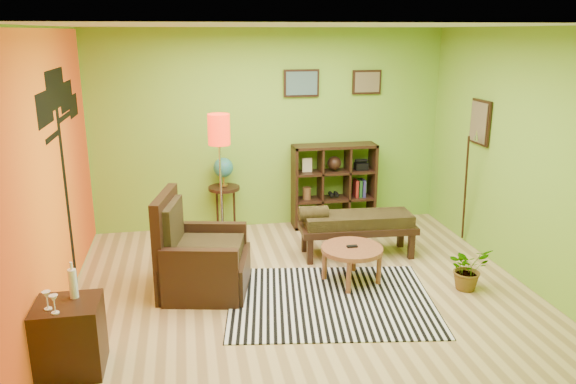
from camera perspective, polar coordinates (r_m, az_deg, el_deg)
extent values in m
plane|color=tan|center=(6.30, 1.36, -9.86)|extent=(5.00, 5.00, 0.00)
cube|color=#7AB432|center=(7.99, -1.89, 6.31)|extent=(5.00, 0.04, 2.80)
cube|color=#7AB432|center=(3.75, 8.57, -5.28)|extent=(5.00, 0.04, 2.80)
cube|color=#7AB432|center=(5.86, -23.26, 1.38)|extent=(0.04, 4.50, 2.80)
cube|color=#7AB432|center=(6.78, 22.63, 3.32)|extent=(0.04, 4.50, 2.80)
cube|color=white|center=(5.66, 1.55, 16.54)|extent=(5.00, 4.50, 0.04)
cube|color=orange|center=(5.85, -23.07, 1.39)|extent=(0.01, 4.45, 2.75)
cube|color=black|center=(6.45, -21.56, -0.39)|extent=(0.01, 0.14, 2.10)
cube|color=black|center=(5.78, -23.47, 7.77)|extent=(0.01, 0.65, 0.32)
cube|color=black|center=(6.30, -22.54, 9.65)|extent=(0.01, 0.85, 0.40)
cube|color=black|center=(6.80, -21.59, 9.03)|extent=(0.01, 0.70, 0.32)
cube|color=black|center=(7.16, -20.96, 8.18)|extent=(0.01, 0.50, 0.26)
cube|color=black|center=(7.96, 1.37, 10.99)|extent=(0.50, 0.03, 0.38)
cube|color=slate|center=(7.93, 1.41, 10.98)|extent=(0.44, 0.01, 0.32)
cube|color=black|center=(8.21, 8.00, 11.00)|extent=(0.42, 0.03, 0.34)
cube|color=olive|center=(8.18, 8.05, 10.98)|extent=(0.36, 0.01, 0.28)
cube|color=black|center=(7.48, 18.95, 6.72)|extent=(0.03, 0.44, 0.56)
cube|color=olive|center=(7.47, 18.78, 6.72)|extent=(0.01, 0.38, 0.50)
cylinder|color=black|center=(7.60, 17.57, 0.25)|extent=(0.23, 0.34, 1.46)
cone|color=silver|center=(7.31, 18.60, 5.52)|extent=(0.08, 0.09, 0.16)
cube|color=silver|center=(6.07, 4.33, -10.90)|extent=(2.37, 1.98, 0.01)
cylinder|color=brown|center=(6.35, 6.52, -5.79)|extent=(0.69, 0.69, 0.05)
cylinder|color=brown|center=(6.71, 6.71, -6.52)|extent=(0.06, 0.06, 0.38)
cylinder|color=brown|center=(6.46, 3.72, -7.36)|extent=(0.06, 0.06, 0.38)
cylinder|color=brown|center=(6.41, 9.22, -7.73)|extent=(0.06, 0.06, 0.38)
cylinder|color=brown|center=(6.15, 6.18, -8.68)|extent=(0.06, 0.06, 0.38)
cube|color=black|center=(6.34, 6.53, -5.50)|extent=(0.12, 0.05, 0.02)
cube|color=black|center=(6.27, -8.25, -8.15)|extent=(1.04, 1.03, 0.40)
cube|color=black|center=(6.22, -12.22, -5.06)|extent=(0.28, 0.86, 1.10)
cube|color=black|center=(5.85, -8.95, -8.71)|extent=(0.81, 0.26, 0.64)
cube|color=black|center=(6.59, -7.71, -5.73)|extent=(0.81, 0.26, 0.64)
cube|color=#E3BE56|center=(6.16, -8.07, -5.85)|extent=(0.83, 0.81, 0.14)
cube|color=#E3BE56|center=(6.13, -11.60, -3.33)|extent=(0.22, 0.65, 0.50)
cube|color=black|center=(5.13, -21.26, -13.58)|extent=(0.52, 0.48, 0.62)
cylinder|color=white|center=(5.02, -20.99, -8.68)|extent=(0.07, 0.07, 0.25)
cylinder|color=white|center=(4.96, -21.17, -7.05)|extent=(0.02, 0.02, 0.07)
cylinder|color=white|center=(4.94, -23.18, -10.84)|extent=(0.06, 0.06, 0.01)
cylinder|color=white|center=(4.92, -23.25, -10.32)|extent=(0.01, 0.01, 0.09)
cone|color=white|center=(4.89, -23.34, -9.58)|extent=(0.07, 0.07, 0.06)
cylinder|color=white|center=(4.86, -22.56, -11.25)|extent=(0.06, 0.06, 0.01)
cylinder|color=white|center=(4.84, -22.62, -10.73)|extent=(0.01, 0.01, 0.09)
cone|color=white|center=(4.81, -22.71, -9.98)|extent=(0.07, 0.07, 0.06)
cylinder|color=silver|center=(7.18, -6.60, -6.45)|extent=(0.27, 0.27, 0.03)
cylinder|color=silver|center=(6.91, -6.82, -0.12)|extent=(0.03, 0.03, 1.68)
cylinder|color=#F9290D|center=(6.74, -7.04, 6.32)|extent=(0.26, 0.26, 0.37)
cylinder|color=black|center=(7.90, -6.52, 0.40)|extent=(0.44, 0.44, 0.04)
cylinder|color=black|center=(8.03, -5.48, -1.75)|extent=(0.03, 0.03, 0.61)
cylinder|color=black|center=(8.08, -7.19, -1.68)|extent=(0.03, 0.03, 0.61)
cylinder|color=black|center=(7.86, -6.67, -2.19)|extent=(0.03, 0.03, 0.61)
cylinder|color=gold|center=(7.88, -6.53, 0.70)|extent=(0.11, 0.11, 0.02)
cylinder|color=gold|center=(7.87, -6.55, 1.17)|extent=(0.02, 0.02, 0.11)
sphere|color=#125EA7|center=(7.82, -6.59, 2.48)|extent=(0.27, 0.27, 0.27)
cube|color=black|center=(8.01, 0.67, 0.47)|extent=(0.04, 0.35, 1.20)
cube|color=black|center=(8.31, 8.55, 0.86)|extent=(0.04, 0.35, 1.20)
cube|color=black|center=(8.31, 4.59, -3.19)|extent=(1.20, 0.35, 0.04)
cube|color=black|center=(8.00, 4.77, 4.68)|extent=(1.20, 0.35, 0.04)
cube|color=black|center=(8.09, 3.31, 0.60)|extent=(0.03, 0.33, 1.12)
cube|color=black|center=(8.19, 6.03, 0.74)|extent=(0.03, 0.33, 1.12)
cube|color=black|center=(8.19, 4.65, -0.68)|extent=(1.12, 0.33, 0.03)
cube|color=black|center=(8.09, 4.71, 2.04)|extent=(1.12, 0.33, 0.03)
cylinder|color=beige|center=(8.20, 1.89, -2.90)|extent=(0.20, 0.20, 0.07)
sphere|color=black|center=(8.06, 4.73, 2.93)|extent=(0.20, 0.20, 0.20)
cube|color=black|center=(8.18, 7.43, 2.62)|extent=(0.18, 0.15, 0.10)
cylinder|color=black|center=(8.16, 4.39, -0.22)|extent=(0.06, 0.12, 0.06)
cylinder|color=black|center=(8.18, 4.93, -0.19)|extent=(0.06, 0.12, 0.06)
ellipsoid|color=#384C26|center=(8.39, 7.24, -2.49)|extent=(0.18, 0.18, 0.09)
cylinder|color=brown|center=(8.07, 1.92, -0.15)|extent=(0.12, 0.12, 0.18)
cube|color=beige|center=(7.97, 1.95, 2.75)|extent=(0.14, 0.03, 0.20)
cube|color=maroon|center=(8.24, 6.88, 0.38)|extent=(0.04, 0.18, 0.26)
cube|color=#1E4C1E|center=(8.26, 7.25, 0.39)|extent=(0.04, 0.18, 0.26)
cube|color=navy|center=(8.28, 7.61, 0.41)|extent=(0.04, 0.18, 0.26)
cube|color=black|center=(7.13, 7.08, -3.64)|extent=(1.47, 0.59, 0.08)
cube|color=#E3BE56|center=(7.10, 7.11, -2.78)|extent=(1.37, 0.52, 0.15)
cylinder|color=#E3BE56|center=(6.94, 2.58, -2.19)|extent=(0.37, 0.20, 0.19)
cube|color=black|center=(7.57, 11.36, -4.30)|extent=(0.08, 0.08, 0.32)
cube|color=black|center=(7.27, 1.69, -4.85)|extent=(0.08, 0.08, 0.32)
cube|color=black|center=(7.20, 12.41, -5.42)|extent=(0.08, 0.08, 0.32)
cube|color=black|center=(6.89, 2.24, -6.06)|extent=(0.08, 0.08, 0.32)
imported|color=#26661E|center=(6.54, 17.77, -7.80)|extent=(0.53, 0.57, 0.38)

